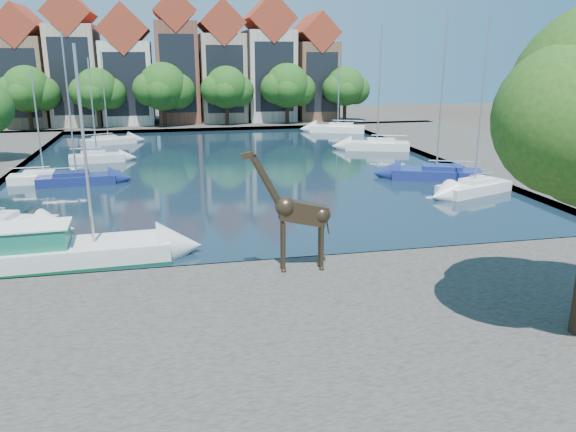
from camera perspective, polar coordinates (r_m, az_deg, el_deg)
name	(u,v)px	position (r m, az deg, el deg)	size (l,w,h in m)	color
ground	(300,267)	(25.89, 1.24, -5.18)	(160.00, 160.00, 0.00)	#38332B
water_basin	(237,167)	(48.71, -5.22, 4.96)	(38.00, 50.00, 0.08)	black
near_quay	(347,333)	(19.65, 6.00, -11.75)	(50.00, 14.00, 0.50)	#4E4B44
far_quay	(209,122)	(80.20, -8.02, 9.40)	(60.00, 16.00, 0.50)	#4E4B44
right_quay	(499,154)	(57.19, 20.63, 5.87)	(14.00, 52.00, 0.50)	#4E4B44
townhouse_west_end	(26,71)	(81.39, -25.04, 13.22)	(5.44, 9.18, 14.93)	#806146
townhouse_west_mid	(75,64)	(80.30, -20.83, 14.27)	(5.94, 9.18, 16.79)	#B7A48D
townhouse_west_inner	(127,70)	(79.65, -16.01, 14.04)	(6.43, 9.18, 15.15)	silver
townhouse_center	(177,62)	(79.49, -11.23, 15.07)	(5.44, 9.18, 16.93)	brown
townhouse_east_inner	(222,67)	(79.84, -6.76, 14.81)	(5.94, 9.18, 15.79)	tan
townhouse_east_mid	(268,64)	(80.71, -2.00, 15.18)	(6.43, 9.18, 16.65)	beige
townhouse_east_end	(314,71)	(82.11, 2.62, 14.49)	(5.44, 9.18, 14.43)	brown
far_tree_far_west	(28,91)	(75.88, -24.91, 11.47)	(7.28, 5.60, 7.68)	#332114
far_tree_west	(97,91)	(74.57, -18.79, 11.95)	(6.76, 5.20, 7.36)	#332114
far_tree_mid_west	(164,88)	(74.09, -12.51, 12.56)	(7.80, 6.00, 8.00)	#332114
far_tree_mid_east	(227,89)	(74.49, -6.20, 12.73)	(7.02, 5.40, 7.52)	#332114
far_tree_east	(288,87)	(75.72, -0.01, 12.96)	(7.54, 5.80, 7.84)	#332114
far_tree_far_east	(346,88)	(77.78, 5.91, 12.84)	(6.76, 5.20, 7.36)	#332114
giraffe_statue	(297,212)	(23.44, 0.89, 0.37)	(3.63, 0.72, 5.17)	#34281A
motorsailer	(63,248)	(27.80, -21.87, -3.05)	(9.08, 3.08, 9.77)	silver
sailboat_left_b	(77,177)	(44.64, -20.68, 3.73)	(5.68, 2.29, 10.84)	navy
sailboat_left_c	(44,176)	(46.29, -23.55, 3.77)	(5.05, 2.07, 8.26)	white
sailboat_left_d	(97,156)	(53.39, -18.83, 5.80)	(4.91, 2.18, 9.04)	silver
sailboat_left_e	(108,140)	(63.85, -17.79, 7.40)	(5.90, 3.77, 9.64)	silver
sailboat_right_a	(474,185)	(41.10, 18.39, 3.00)	(6.02, 3.87, 11.78)	silver
sailboat_right_b	(436,171)	(44.97, 14.83, 4.42)	(7.10, 4.69, 12.61)	navy
sailboat_right_c	(377,143)	(57.95, 9.03, 7.29)	(6.72, 4.12, 12.00)	white
sailboat_right_d	(338,127)	(70.78, 5.07, 8.97)	(7.05, 4.75, 10.12)	white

